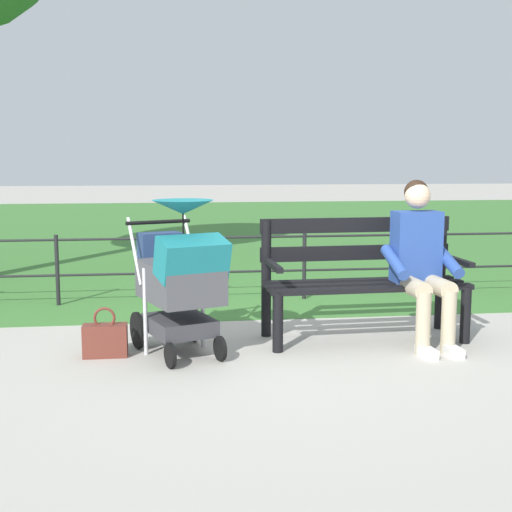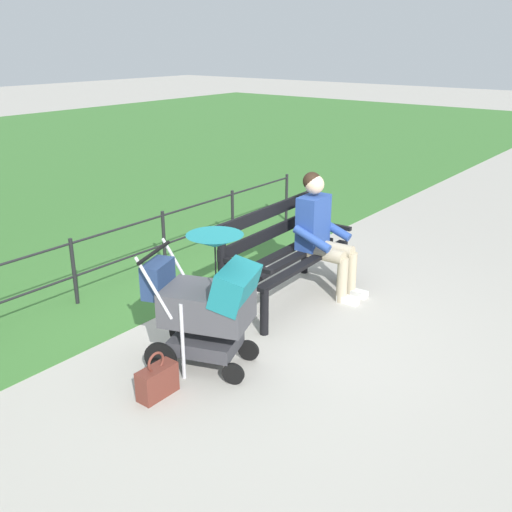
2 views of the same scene
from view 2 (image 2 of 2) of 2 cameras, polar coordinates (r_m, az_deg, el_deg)
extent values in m
plane|color=#ADA89E|center=(5.45, -1.41, -7.12)|extent=(60.00, 60.00, 0.00)
cube|color=black|center=(5.93, 1.96, -0.02)|extent=(1.60, 0.17, 0.04)
cube|color=black|center=(5.84, 3.43, -0.38)|extent=(1.60, 0.17, 0.04)
cube|color=black|center=(5.75, 4.94, -0.75)|extent=(1.60, 0.17, 0.04)
cube|color=black|center=(5.91, 1.18, 2.18)|extent=(1.60, 0.10, 0.12)
cube|color=black|center=(5.84, 1.19, 4.32)|extent=(1.60, 0.10, 0.12)
cylinder|color=black|center=(6.44, 8.47, -0.68)|extent=(0.08, 0.08, 0.45)
cylinder|color=black|center=(6.57, 4.87, 2.23)|extent=(0.08, 0.08, 0.95)
cube|color=black|center=(6.39, 7.07, 3.08)|extent=(0.07, 0.56, 0.04)
cylinder|color=black|center=(5.25, 0.82, -5.50)|extent=(0.08, 0.08, 0.45)
cylinder|color=black|center=(5.41, -3.34, -1.81)|extent=(0.08, 0.08, 0.95)
cube|color=black|center=(5.19, -0.97, -0.92)|extent=(0.07, 0.56, 0.04)
cylinder|color=tan|center=(6.13, 7.80, 0.69)|extent=(0.16, 0.41, 0.14)
cylinder|color=tan|center=(5.96, 6.89, 0.16)|extent=(0.16, 0.41, 0.14)
cylinder|color=tan|center=(6.13, 9.34, -1.75)|extent=(0.11, 0.11, 0.47)
cylinder|color=tan|center=(5.96, 8.47, -2.35)|extent=(0.11, 0.11, 0.47)
cube|color=silver|center=(6.17, 9.90, -3.63)|extent=(0.11, 0.22, 0.07)
cube|color=silver|center=(6.01, 9.05, -4.27)|extent=(0.11, 0.22, 0.07)
cube|color=#284793|center=(6.06, 5.64, 3.33)|extent=(0.37, 0.24, 0.56)
cylinder|color=#284793|center=(6.21, 7.59, 2.74)|extent=(0.11, 0.43, 0.23)
cylinder|color=#284793|center=(5.85, 5.54, 1.68)|extent=(0.11, 0.43, 0.23)
sphere|color=beige|center=(5.95, 5.78, 7.02)|extent=(0.20, 0.20, 0.20)
sphere|color=black|center=(5.96, 5.54, 7.34)|extent=(0.19, 0.19, 0.19)
cylinder|color=black|center=(5.11, -7.06, -7.49)|extent=(0.13, 0.27, 0.28)
cylinder|color=black|center=(4.75, -9.37, -9.94)|extent=(0.13, 0.27, 0.28)
cylinder|color=black|center=(4.91, -0.75, -9.27)|extent=(0.09, 0.18, 0.18)
cylinder|color=black|center=(4.60, -2.26, -11.50)|extent=(0.09, 0.18, 0.18)
cube|color=#38383D|center=(4.78, -4.93, -8.42)|extent=(0.58, 0.63, 0.12)
cylinder|color=silver|center=(4.95, -5.03, -5.96)|extent=(0.03, 0.03, 0.65)
cylinder|color=silver|center=(4.58, -7.24, -8.38)|extent=(0.03, 0.03, 0.65)
cube|color=#47474C|center=(4.62, -4.82, -4.88)|extent=(0.67, 0.80, 0.28)
cube|color=#19727A|center=(4.46, -2.04, -2.97)|extent=(0.56, 0.45, 0.33)
cylinder|color=black|center=(4.65, -10.00, 0.35)|extent=(0.50, 0.21, 0.03)
cylinder|color=silver|center=(4.87, -7.58, -1.10)|extent=(0.13, 0.29, 0.49)
cylinder|color=silver|center=(4.49, -10.04, -3.15)|extent=(0.13, 0.29, 0.49)
cone|color=#19727A|center=(4.39, -4.07, 1.48)|extent=(0.57, 0.57, 0.10)
cylinder|color=black|center=(4.45, -4.01, -0.71)|extent=(0.01, 0.01, 0.30)
cube|color=navy|center=(4.72, -9.62, -2.19)|extent=(0.36, 0.26, 0.28)
cube|color=brown|center=(4.51, -9.68, -12.09)|extent=(0.32, 0.14, 0.24)
torus|color=brown|center=(4.42, -9.81, -10.23)|extent=(0.16, 0.02, 0.16)
cylinder|color=black|center=(8.57, 3.02, 5.75)|extent=(0.04, 0.04, 0.70)
cylinder|color=black|center=(7.63, -2.32, 3.90)|extent=(0.04, 0.04, 0.70)
cylinder|color=black|center=(6.79, -9.04, 1.53)|extent=(0.04, 0.04, 0.70)
cylinder|color=black|center=(6.08, -17.48, -1.49)|extent=(0.04, 0.04, 0.70)
cylinder|color=black|center=(6.32, -13.24, 2.65)|extent=(6.15, 0.02, 0.02)
cylinder|color=black|center=(6.43, -12.99, -0.31)|extent=(6.15, 0.02, 0.02)
camera|label=1|loc=(3.83, 69.92, -9.79)|focal=49.04mm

